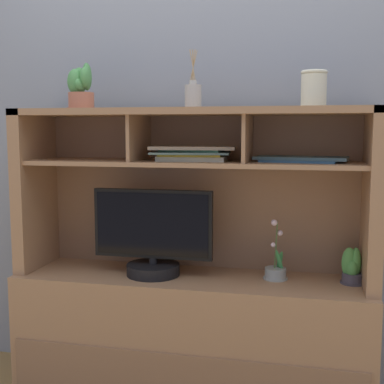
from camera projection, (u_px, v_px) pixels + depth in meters
The scene contains 10 objects.
back_wall at pixel (203, 102), 2.55m from camera, with size 6.00×0.02×2.80m, color gray.
media_console at pixel (192, 311), 2.42m from camera, with size 1.62×0.49×1.36m.
tv_monitor at pixel (153, 240), 2.38m from camera, with size 0.56×0.24×0.40m.
potted_orchid at pixel (276, 270), 2.33m from camera, with size 0.11×0.11×0.27m.
potted_fern at pixel (352, 267), 2.26m from camera, with size 0.11×0.11×0.16m.
magazine_stack_left at pixel (300, 159), 2.27m from camera, with size 0.42×0.28×0.02m.
magazine_stack_centre at pixel (192, 153), 2.33m from camera, with size 0.40×0.28×0.07m.
diffuser_bottle at pixel (193, 96), 2.32m from camera, with size 0.08×0.08×0.26m.
potted_succulent at pixel (81, 89), 2.40m from camera, with size 0.14×0.14×0.22m.
ceramic_vase at pixel (314, 89), 2.17m from camera, with size 0.11×0.11×0.15m.
Camera 1 is at (0.51, -2.27, 1.27)m, focal length 48.41 mm.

